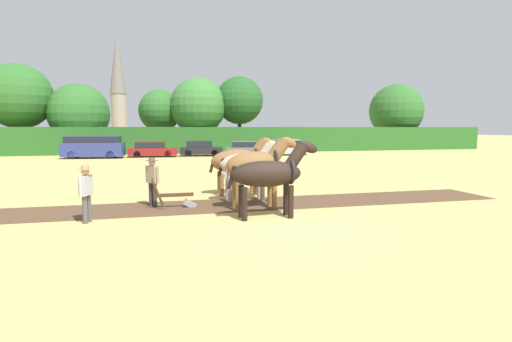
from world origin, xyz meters
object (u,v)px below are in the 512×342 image
(tree_center_left, at_px, (79,114))
(parked_car_left, at_px, (152,149))
(parked_car_center_left, at_px, (201,149))
(tree_center_right, at_px, (198,106))
(plow, at_px, (178,199))
(farmer_onlooker_left, at_px, (86,190))
(draft_horse_lead_right, at_px, (257,166))
(draft_horse_trail_left, at_px, (248,165))
(tree_left, at_px, (18,96))
(parked_car_center, at_px, (246,149))
(farmer_at_plow, at_px, (152,178))
(farmer_beside_team, at_px, (240,165))
(church_spire, at_px, (118,86))
(parked_car_center_right, at_px, (288,148))
(tree_far_right, at_px, (396,111))
(tree_center, at_px, (160,111))
(draft_horse_trail_right, at_px, (240,161))
(tree_right, at_px, (239,101))
(draft_horse_lead_left, at_px, (270,174))
(parked_van, at_px, (93,147))

(tree_center_left, bearing_deg, parked_car_left, -46.81)
(parked_car_center_left, bearing_deg, tree_center_right, 95.04)
(plow, relative_size, farmer_onlooker_left, 0.91)
(draft_horse_lead_right, xyz_separation_m, draft_horse_trail_left, (0.01, 1.52, -0.11))
(tree_left, distance_m, parked_car_left, 16.70)
(parked_car_center, bearing_deg, tree_left, 168.25)
(farmer_at_plow, bearing_deg, tree_center_left, 64.78)
(farmer_beside_team, relative_size, parked_car_center, 0.42)
(plow, xyz_separation_m, farmer_at_plow, (-0.87, 0.39, 0.71))
(draft_horse_lead_right, distance_m, farmer_onlooker_left, 5.46)
(draft_horse_trail_left, bearing_deg, tree_left, 118.11)
(church_spire, relative_size, farmer_onlooker_left, 12.72)
(tree_center_left, relative_size, parked_car_center_right, 1.86)
(tree_center_right, distance_m, parked_car_center_left, 9.14)
(tree_center_left, bearing_deg, tree_far_right, 1.07)
(parked_car_center, height_order, parked_car_center_right, parked_car_center_right)
(church_spire, bearing_deg, farmer_onlooker_left, -86.12)
(tree_left, xyz_separation_m, tree_center, (14.49, 1.72, -1.30))
(farmer_at_plow, height_order, farmer_onlooker_left, farmer_at_plow)
(church_spire, relative_size, farmer_beside_team, 12.29)
(tree_center_left, xyz_separation_m, parked_car_left, (7.74, -8.25, -3.59))
(parked_car_left, height_order, parked_car_center_left, parked_car_left)
(plow, distance_m, farmer_onlooker_left, 3.24)
(tree_center, height_order, parked_car_center, tree_center)
(parked_car_left, bearing_deg, farmer_onlooker_left, -89.45)
(parked_car_center, bearing_deg, farmer_onlooker_left, -103.29)
(draft_horse_trail_right, bearing_deg, tree_right, 78.51)
(tree_left, bearing_deg, draft_horse_lead_left, -64.26)
(tree_left, bearing_deg, draft_horse_trail_right, -61.07)
(tree_left, height_order, draft_horse_trail_left, tree_left)
(draft_horse_lead_left, xyz_separation_m, draft_horse_lead_right, (-0.01, 1.52, 0.11))
(tree_right, height_order, draft_horse_lead_left, tree_right)
(parked_van, bearing_deg, church_spire, 98.16)
(draft_horse_lead_left, height_order, parked_car_center_right, draft_horse_lead_left)
(draft_horse_lead_left, bearing_deg, farmer_onlooker_left, 173.21)
(tree_center_left, xyz_separation_m, draft_horse_lead_right, (11.41, -34.34, -2.83))
(tree_left, relative_size, parked_van, 1.72)
(tree_center_right, xyz_separation_m, farmer_beside_team, (-1.17, -29.18, -4.26))
(farmer_beside_team, bearing_deg, tree_center_left, 145.77)
(farmer_at_plow, distance_m, parked_van, 25.12)
(parked_car_center, bearing_deg, parked_car_center_left, -177.15)
(tree_center_left, relative_size, tree_center, 1.04)
(tree_right, height_order, draft_horse_trail_right, tree_right)
(tree_center, distance_m, parked_car_center_left, 11.16)
(parked_van, bearing_deg, draft_horse_lead_right, -64.70)
(plow, bearing_deg, tree_center_right, 83.07)
(draft_horse_lead_left, height_order, plow, draft_horse_lead_left)
(draft_horse_lead_right, distance_m, parked_car_left, 26.36)
(parked_van, bearing_deg, parked_car_center_left, 9.49)
(draft_horse_lead_right, relative_size, farmer_at_plow, 1.53)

